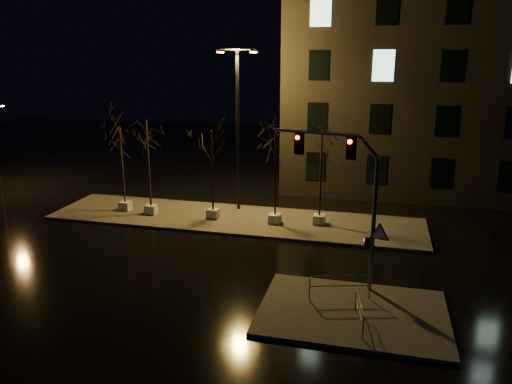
# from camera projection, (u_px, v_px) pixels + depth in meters

# --- Properties ---
(ground) EXTENTS (90.00, 90.00, 0.00)m
(ground) POSITION_uv_depth(u_px,v_px,m) (198.00, 259.00, 23.90)
(ground) COLOR black
(ground) RESTS_ON ground
(median) EXTENTS (22.00, 5.00, 0.15)m
(median) POSITION_uv_depth(u_px,v_px,m) (234.00, 219.00, 29.49)
(median) COLOR #3E3D38
(median) RESTS_ON ground
(sidewalk_corner) EXTENTS (7.00, 5.00, 0.15)m
(sidewalk_corner) POSITION_uv_depth(u_px,v_px,m) (353.00, 313.00, 18.86)
(sidewalk_corner) COLOR #3E3D38
(sidewalk_corner) RESTS_ON ground
(building) EXTENTS (25.00, 12.00, 15.00)m
(building) POSITION_uv_depth(u_px,v_px,m) (469.00, 83.00, 35.43)
(building) COLOR black
(building) RESTS_ON ground
(tree_0) EXTENTS (1.80, 1.80, 5.34)m
(tree_0) POSITION_uv_depth(u_px,v_px,m) (121.00, 146.00, 29.86)
(tree_0) COLOR beige
(tree_0) RESTS_ON median
(tree_1) EXTENTS (1.80, 1.80, 5.85)m
(tree_1) POSITION_uv_depth(u_px,v_px,m) (147.00, 141.00, 29.04)
(tree_1) COLOR beige
(tree_1) RESTS_ON median
(tree_2) EXTENTS (1.80, 1.80, 5.34)m
(tree_2) POSITION_uv_depth(u_px,v_px,m) (212.00, 150.00, 28.35)
(tree_2) COLOR beige
(tree_2) RESTS_ON median
(tree_3) EXTENTS (1.80, 1.80, 5.37)m
(tree_3) POSITION_uv_depth(u_px,v_px,m) (276.00, 153.00, 27.44)
(tree_3) COLOR beige
(tree_3) RESTS_ON median
(tree_4) EXTENTS (1.80, 1.80, 5.56)m
(tree_4) POSITION_uv_depth(u_px,v_px,m) (322.00, 151.00, 27.27)
(tree_4) COLOR beige
(tree_4) RESTS_ON median
(traffic_signal_mast) EXTENTS (5.08, 1.34, 6.37)m
(traffic_signal_mast) POSITION_uv_depth(u_px,v_px,m) (350.00, 188.00, 19.91)
(traffic_signal_mast) COLOR #56595D
(traffic_signal_mast) RESTS_ON sidewalk_corner
(streetlight_main) EXTENTS (2.37, 1.02, 9.67)m
(streetlight_main) POSITION_uv_depth(u_px,v_px,m) (238.00, 119.00, 29.73)
(streetlight_main) COLOR black
(streetlight_main) RESTS_ON median
(guard_rail_a) EXTENTS (2.34, 0.70, 1.05)m
(guard_rail_a) POSITION_uv_depth(u_px,v_px,m) (340.00, 284.00, 19.51)
(guard_rail_a) COLOR #56595D
(guard_rail_a) RESTS_ON sidewalk_corner
(guard_rail_b) EXTENTS (0.39, 1.92, 0.92)m
(guard_rail_b) POSITION_uv_depth(u_px,v_px,m) (359.00, 309.00, 17.74)
(guard_rail_b) COLOR #56595D
(guard_rail_b) RESTS_ON sidewalk_corner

